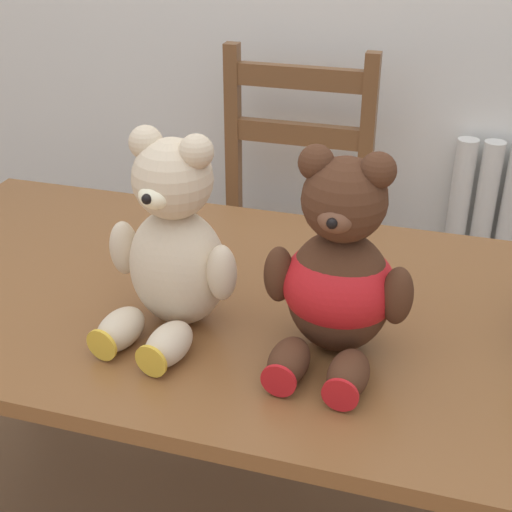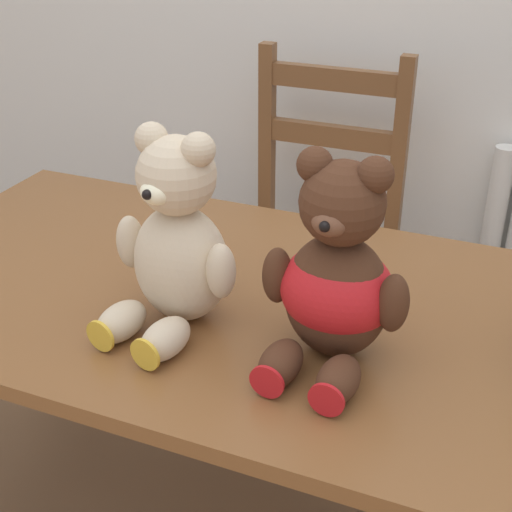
% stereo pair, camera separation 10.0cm
% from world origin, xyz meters
% --- Properties ---
extents(dining_table, '(1.55, 0.75, 0.71)m').
position_xyz_m(dining_table, '(0.00, 0.38, 0.62)').
color(dining_table, brown).
rests_on(dining_table, ground_plane).
extents(wooden_chair_behind, '(0.43, 0.38, 0.99)m').
position_xyz_m(wooden_chair_behind, '(-0.13, 1.08, 0.47)').
color(wooden_chair_behind, brown).
rests_on(wooden_chair_behind, ground_plane).
extents(teddy_bear_left, '(0.24, 0.26, 0.34)m').
position_xyz_m(teddy_bear_left, '(-0.12, 0.27, 0.86)').
color(teddy_bear_left, beige).
rests_on(teddy_bear_left, dining_table).
extents(teddy_bear_right, '(0.24, 0.25, 0.34)m').
position_xyz_m(teddy_bear_right, '(0.16, 0.27, 0.85)').
color(teddy_bear_right, '#472819').
rests_on(teddy_bear_right, dining_table).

